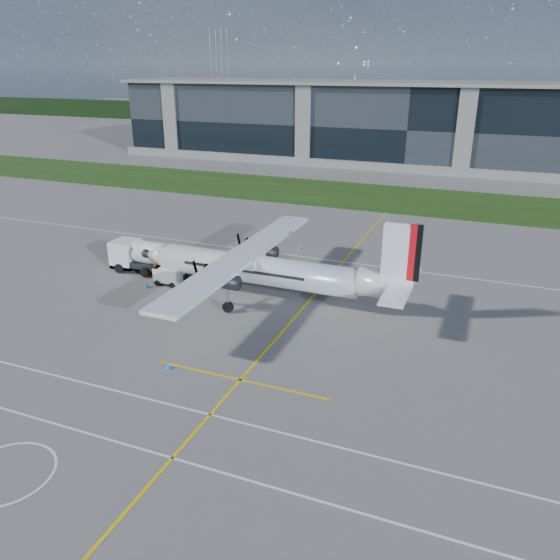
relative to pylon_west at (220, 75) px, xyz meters
name	(u,v)px	position (x,y,z in m)	size (l,w,h in m)	color
ground	(365,209)	(80.00, -110.00, -15.00)	(400.00, 400.00, 0.00)	#64625F
grass_strip	(378,197)	(80.00, -102.00, -14.98)	(400.00, 18.00, 0.04)	#1A3C10
terminal_building	(416,125)	(80.00, -70.00, -7.50)	(120.00, 20.00, 15.00)	black
tree_line	(446,121)	(80.00, -10.00, -12.00)	(400.00, 6.00, 6.00)	black
pylon_west	(220,75)	(0.00, 0.00, 0.00)	(9.00, 4.60, 30.00)	gray
yellow_taxiway_centerline	(318,290)	(83.00, -140.00, -14.99)	(0.20, 70.00, 0.01)	yellow
white_lane_line	(124,444)	(80.00, -164.00, -14.99)	(90.00, 0.15, 0.01)	white
turboprop_aircraft	(268,255)	(79.47, -143.12, -11.11)	(25.02, 25.95, 7.78)	white
fuel_tanker_truck	(145,257)	(66.06, -141.85, -13.44)	(8.32, 2.70, 3.12)	white
baggage_tug	(169,276)	(69.87, -143.75, -14.21)	(2.64, 1.58, 1.58)	silver
ground_crew_person	(156,270)	(68.12, -143.09, -14.08)	(0.75, 0.54, 1.84)	#F25907
safety_cone_stbdwing	(299,246)	(77.30, -129.58, -14.75)	(0.36, 0.36, 0.50)	#0D7AED
safety_cone_nose_port	(147,285)	(68.45, -145.20, -14.75)	(0.36, 0.36, 0.50)	#0D7AED
safety_cone_nose_stbd	(159,273)	(67.71, -142.15, -14.75)	(0.36, 0.36, 0.50)	#0D7AED
safety_cone_portwing	(168,365)	(77.92, -156.51, -14.75)	(0.36, 0.36, 0.50)	#0D7AED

